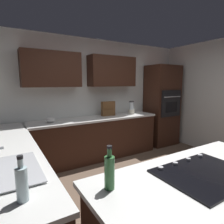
% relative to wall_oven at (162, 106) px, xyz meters
% --- Properties ---
extents(ground_plane, '(14.00, 14.00, 0.00)m').
position_rel_wall_oven_xyz_m(ground_plane, '(1.85, 1.72, -1.04)').
color(ground_plane, brown).
extents(wall_back, '(6.00, 0.44, 2.60)m').
position_rel_wall_oven_xyz_m(wall_back, '(1.92, -0.33, 0.40)').
color(wall_back, silver).
rests_on(wall_back, ground).
extents(lower_cabinets_back, '(2.80, 0.60, 0.86)m').
position_rel_wall_oven_xyz_m(lower_cabinets_back, '(1.95, -0.00, -0.61)').
color(lower_cabinets_back, '#381E14').
rests_on(lower_cabinets_back, ground).
extents(countertop_back, '(2.84, 0.64, 0.04)m').
position_rel_wall_oven_xyz_m(countertop_back, '(1.95, -0.00, -0.16)').
color(countertop_back, silver).
rests_on(countertop_back, lower_cabinets_back).
extents(lower_cabinets_side, '(0.60, 2.90, 0.86)m').
position_rel_wall_oven_xyz_m(lower_cabinets_side, '(3.67, 1.17, -0.61)').
color(lower_cabinets_side, '#381E14').
rests_on(lower_cabinets_side, ground).
extents(countertop_side, '(0.64, 2.94, 0.04)m').
position_rel_wall_oven_xyz_m(countertop_side, '(3.67, 1.17, -0.16)').
color(countertop_side, silver).
rests_on(countertop_side, lower_cabinets_side).
extents(island_top, '(1.94, 0.89, 0.04)m').
position_rel_wall_oven_xyz_m(island_top, '(2.30, 2.73, -0.16)').
color(island_top, silver).
rests_on(island_top, island_base).
extents(wall_oven, '(0.80, 0.66, 2.08)m').
position_rel_wall_oven_xyz_m(wall_oven, '(0.00, 0.00, 0.00)').
color(wall_oven, '#381E14').
rests_on(wall_oven, ground).
extents(sink_unit, '(0.46, 0.70, 0.23)m').
position_rel_wall_oven_xyz_m(sink_unit, '(3.68, 1.87, -0.12)').
color(sink_unit, '#515456').
rests_on(sink_unit, countertop_side).
extents(cooktop, '(0.76, 0.56, 0.03)m').
position_rel_wall_oven_xyz_m(cooktop, '(2.30, 2.73, -0.13)').
color(cooktop, black).
rests_on(cooktop, island_top).
extents(blender, '(0.15, 0.15, 0.31)m').
position_rel_wall_oven_xyz_m(blender, '(1.00, -0.01, -0.01)').
color(blender, beige).
rests_on(blender, countertop_back).
extents(mixing_bowl, '(0.18, 0.18, 0.10)m').
position_rel_wall_oven_xyz_m(mixing_bowl, '(2.90, -0.01, -0.09)').
color(mixing_bowl, white).
rests_on(mixing_bowl, countertop_back).
extents(spice_rack, '(0.32, 0.11, 0.32)m').
position_rel_wall_oven_xyz_m(spice_rack, '(1.60, -0.08, 0.02)').
color(spice_rack, brown).
rests_on(spice_rack, countertop_back).
extents(dish_soap_bottle, '(0.07, 0.07, 0.30)m').
position_rel_wall_oven_xyz_m(dish_soap_bottle, '(3.62, 2.35, -0.02)').
color(dish_soap_bottle, silver).
rests_on(dish_soap_bottle, countertop_side).
extents(oil_bottle, '(0.07, 0.07, 0.32)m').
position_rel_wall_oven_xyz_m(oil_bottle, '(3.08, 2.52, -0.01)').
color(oil_bottle, '#336B38').
rests_on(oil_bottle, island_top).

